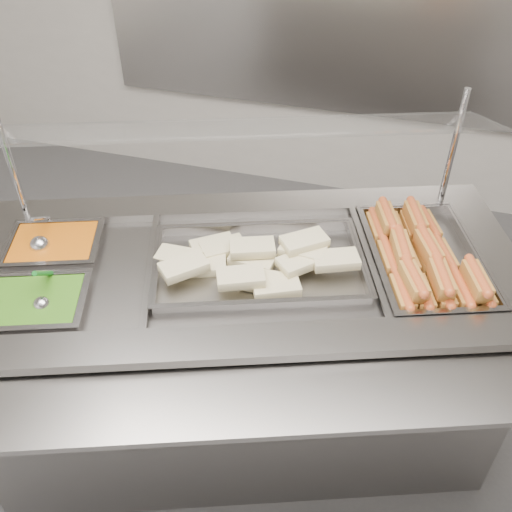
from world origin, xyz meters
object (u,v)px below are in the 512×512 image
(steam_counter, at_px, (243,352))
(ladle, at_px, (40,244))
(serving_spoon, at_px, (42,299))
(pan_wraps, at_px, (259,267))
(sneeze_guard, at_px, (236,131))
(pan_hotdogs, at_px, (423,264))

(steam_counter, distance_m, ladle, 0.86)
(steam_counter, height_order, serving_spoon, serving_spoon)
(steam_counter, distance_m, pan_wraps, 0.44)
(pan_wraps, relative_size, serving_spoon, 4.61)
(sneeze_guard, distance_m, serving_spoon, 0.82)
(pan_hotdogs, xyz_separation_m, pan_wraps, (-0.55, -0.20, 0.02))
(steam_counter, distance_m, sneeze_guard, 0.87)
(sneeze_guard, relative_size, pan_hotdogs, 2.61)
(pan_wraps, height_order, serving_spoon, serving_spoon)
(pan_hotdogs, distance_m, ladle, 1.36)
(steam_counter, xyz_separation_m, ladle, (-0.71, -0.11, 0.47))
(sneeze_guard, bearing_deg, ladle, -152.94)
(sneeze_guard, distance_m, pan_hotdogs, 0.80)
(pan_hotdogs, distance_m, pan_wraps, 0.58)
(pan_hotdogs, relative_size, ladle, 3.40)
(sneeze_guard, xyz_separation_m, ladle, (-0.63, -0.32, -0.37))
(pan_wraps, bearing_deg, ladle, -170.20)
(steam_counter, height_order, sneeze_guard, sneeze_guard)
(serving_spoon, bearing_deg, pan_wraps, 32.26)
(steam_counter, bearing_deg, pan_hotdogs, 19.74)
(steam_counter, height_order, pan_hotdogs, pan_hotdogs)
(pan_hotdogs, bearing_deg, steam_counter, -160.26)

